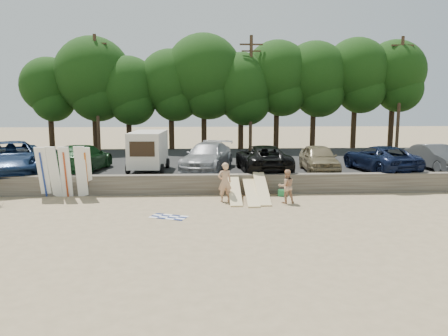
{
  "coord_description": "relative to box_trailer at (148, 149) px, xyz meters",
  "views": [
    {
      "loc": [
        -1.78,
        -18.75,
        4.71
      ],
      "look_at": [
        -0.74,
        3.0,
        1.33
      ],
      "focal_mm": 35.0,
      "sensor_mm": 36.0,
      "label": 1
    }
  ],
  "objects": [
    {
      "name": "ground",
      "position": [
        4.92,
        -6.12,
        -1.97
      ],
      "size": [
        120.0,
        120.0,
        0.0
      ],
      "primitive_type": "plane",
      "color": "tan",
      "rests_on": "ground"
    },
    {
      "name": "seawall",
      "position": [
        4.92,
        -3.12,
        -1.47
      ],
      "size": [
        44.0,
        0.5,
        1.0
      ],
      "primitive_type": "cube",
      "color": "#6B6356",
      "rests_on": "ground"
    },
    {
      "name": "parking_lot",
      "position": [
        4.92,
        4.38,
        -1.62
      ],
      "size": [
        44.0,
        14.5,
        0.7
      ],
      "primitive_type": "cube",
      "color": "#282828",
      "rests_on": "ground"
    },
    {
      "name": "treeline",
      "position": [
        4.86,
        11.43,
        4.62
      ],
      "size": [
        33.14,
        6.32,
        9.38
      ],
      "color": "#382616",
      "rests_on": "parking_lot"
    },
    {
      "name": "utility_poles",
      "position": [
        6.92,
        9.88,
        3.46
      ],
      "size": [
        25.8,
        0.26,
        9.0
      ],
      "color": "#473321",
      "rests_on": "parking_lot"
    },
    {
      "name": "box_trailer",
      "position": [
        0.0,
        0.0,
        0.0
      ],
      "size": [
        2.19,
        3.66,
        2.26
      ],
      "rotation": [
        0.0,
        0.0,
        -0.06
      ],
      "color": "beige",
      "rests_on": "parking_lot"
    },
    {
      "name": "car_0",
      "position": [
        -7.43,
        -0.54,
        -0.38
      ],
      "size": [
        5.08,
        6.99,
        1.77
      ],
      "primitive_type": "imported",
      "rotation": [
        0.0,
        0.0,
        0.38
      ],
      "color": "#16294E",
      "rests_on": "parking_lot"
    },
    {
      "name": "car_1",
      "position": [
        -3.76,
        -0.03,
        -0.49
      ],
      "size": [
        2.79,
        5.57,
        1.55
      ],
      "primitive_type": "imported",
      "rotation": [
        0.0,
        0.0,
        3.02
      ],
      "color": "#133619",
      "rests_on": "parking_lot"
    },
    {
      "name": "car_2",
      "position": [
        3.37,
        0.19,
        -0.48
      ],
      "size": [
        3.58,
        5.78,
        1.56
      ],
      "primitive_type": "imported",
      "rotation": [
        0.0,
        0.0,
        -0.28
      ],
      "color": "#9C9DA1",
      "rests_on": "parking_lot"
    },
    {
      "name": "car_3",
      "position": [
        6.49,
        -0.5,
        -0.51
      ],
      "size": [
        2.87,
        5.62,
        1.52
      ],
      "primitive_type": "imported",
      "rotation": [
        0.0,
        0.0,
        3.21
      ],
      "color": "black",
      "rests_on": "parking_lot"
    },
    {
      "name": "car_4",
      "position": [
        9.69,
        -0.62,
        -0.51
      ],
      "size": [
        2.05,
        4.54,
        1.51
      ],
      "primitive_type": "imported",
      "rotation": [
        0.0,
        0.0,
        -0.06
      ],
      "color": "#817252",
      "rests_on": "parking_lot"
    },
    {
      "name": "car_5",
      "position": [
        13.19,
        -0.68,
        -0.53
      ],
      "size": [
        3.29,
        5.61,
        1.47
      ],
      "primitive_type": "imported",
      "rotation": [
        0.0,
        0.0,
        3.31
      ],
      "color": "black",
      "rests_on": "parking_lot"
    },
    {
      "name": "car_6",
      "position": [
        16.77,
        -0.16,
        -0.55
      ],
      "size": [
        1.92,
        4.48,
        1.44
      ],
      "primitive_type": "imported",
      "rotation": [
        0.0,
        0.0,
        0.09
      ],
      "color": "#46484B",
      "rests_on": "parking_lot"
    },
    {
      "name": "surfboard_upright_0",
      "position": [
        -4.63,
        -3.64,
        -0.7
      ],
      "size": [
        0.51,
        0.74,
        2.53
      ],
      "primitive_type": "cube",
      "rotation": [
        0.26,
        0.0,
        0.02
      ],
      "color": "white",
      "rests_on": "ground"
    },
    {
      "name": "surfboard_upright_1",
      "position": [
        -4.1,
        -3.65,
        -0.69
      ],
      "size": [
        0.58,
        0.72,
        2.54
      ],
      "primitive_type": "cube",
      "rotation": [
        0.23,
        0.0,
        -0.14
      ],
      "color": "white",
      "rests_on": "ground"
    },
    {
      "name": "surfboard_upright_2",
      "position": [
        -3.53,
        -3.71,
        -0.7
      ],
      "size": [
        0.57,
        0.74,
        2.54
      ],
      "primitive_type": "cube",
      "rotation": [
        0.24,
        0.0,
        0.11
      ],
      "color": "white",
      "rests_on": "ground"
    },
    {
      "name": "surfboard_upright_3",
      "position": [
        -2.81,
        -3.63,
        -0.69
      ],
      "size": [
        0.54,
        0.68,
        2.55
      ],
      "primitive_type": "cube",
      "rotation": [
        0.23,
        0.0,
        0.07
      ],
      "color": "white",
      "rests_on": "ground"
    },
    {
      "name": "surfboard_upright_4",
      "position": [
        -2.59,
        -3.5,
        -0.72
      ],
      "size": [
        0.62,
        0.92,
        2.49
      ],
      "primitive_type": "cube",
      "rotation": [
        0.31,
        0.0,
        0.14
      ],
      "color": "white",
      "rests_on": "ground"
    },
    {
      "name": "surfboard_low_0",
      "position": [
        4.61,
        -4.53,
        -1.46
      ],
      "size": [
        0.56,
        2.87,
        1.01
      ],
      "primitive_type": "cube",
      "rotation": [
        0.32,
        0.0,
        0.0
      ],
      "color": "beige",
      "rests_on": "ground"
    },
    {
      "name": "surfboard_low_1",
      "position": [
        5.37,
        -4.72,
        -1.54
      ],
      "size": [
        0.56,
        2.91,
        0.85
      ],
      "primitive_type": "cube",
      "rotation": [
        0.27,
        0.0,
        0.0
      ],
      "color": "beige",
      "rests_on": "ground"
    },
    {
      "name": "surfboard_low_2",
      "position": [
        5.92,
        -4.53,
        -1.41
      ],
      "size": [
        0.56,
        2.84,
        1.11
      ],
      "primitive_type": "cube",
      "rotation": [
        0.36,
        0.0,
        0.0
      ],
      "color": "beige",
      "rests_on": "ground"
    },
    {
      "name": "beachgoer_a",
      "position": [
        4.13,
        -4.81,
        -1.04
      ],
      "size": [
        0.76,
        0.59,
        1.85
      ],
      "primitive_type": "imported",
      "rotation": [
        0.0,
        0.0,
        3.39
      ],
      "color": "tan",
      "rests_on": "ground"
    },
    {
      "name": "beachgoer_b",
      "position": [
        6.96,
        -5.27,
        -1.18
      ],
      "size": [
        0.83,
        0.68,
        1.57
      ],
      "primitive_type": "imported",
      "rotation": [
        0.0,
        0.0,
        3.26
      ],
      "color": "tan",
      "rests_on": "ground"
    },
    {
      "name": "cooler",
      "position": [
        7.03,
        -3.8,
        -1.81
      ],
      "size": [
        0.44,
        0.39,
        0.32
      ],
      "primitive_type": "cube",
      "rotation": [
        0.0,
        0.0,
        -0.26
      ],
      "color": "green",
      "rests_on": "ground"
    },
    {
      "name": "gear_bag",
      "position": [
        5.74,
        -3.91,
        -1.86
      ],
      "size": [
        0.36,
        0.33,
        0.22
      ],
      "primitive_type": "cube",
      "rotation": [
        0.0,
        0.0,
        -0.31
      ],
      "color": "#C24916",
      "rests_on": "ground"
    },
    {
      "name": "beach_towel",
      "position": [
        1.7,
        -7.5,
        -1.96
      ],
      "size": [
        1.96,
        1.96,
        0.0
      ],
      "primitive_type": "plane",
      "rotation": [
        0.0,
        0.0,
        -0.39
      ],
      "color": "white",
      "rests_on": "ground"
    }
  ]
}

